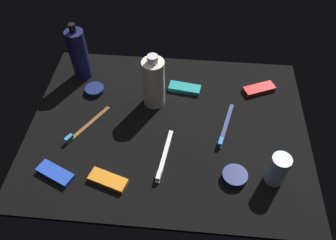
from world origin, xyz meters
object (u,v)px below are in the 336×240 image
object	(u,v)px
deodorant_stick	(278,169)
toothbrush_brown	(85,126)
lotion_bottle	(79,54)
snack_bar_red	(259,89)
snack_bar_orange	(108,180)
snack_bar_teal	(185,88)
toothbrush_white	(164,158)
cream_tin_right	(95,90)
bodywash_bottle	(154,82)
cream_tin_left	(235,176)
snack_bar_blue	(55,173)
toothbrush_navy	(225,127)

from	to	relation	value
deodorant_stick	toothbrush_brown	bearing A→B (deg)	-13.32
lotion_bottle	snack_bar_red	world-z (taller)	lotion_bottle
lotion_bottle	snack_bar_orange	size ratio (longest dim) A/B	1.97
snack_bar_orange	snack_bar_teal	size ratio (longest dim) A/B	1.00
toothbrush_white	cream_tin_right	world-z (taller)	toothbrush_white
lotion_bottle	snack_bar_orange	xyz separation A→B (cm)	(-17.10, 40.90, -8.31)
bodywash_bottle	cream_tin_left	size ratio (longest dim) A/B	2.76
deodorant_stick	toothbrush_white	bearing A→B (deg)	-7.14
snack_bar_blue	cream_tin_left	xyz separation A→B (cm)	(-48.18, -3.31, 0.24)
snack_bar_orange	snack_bar_red	size ratio (longest dim) A/B	1.00
snack_bar_red	cream_tin_right	xyz separation A→B (cm)	(54.42, 5.32, 0.10)
deodorant_stick	snack_bar_red	distance (cm)	34.04
lotion_bottle	toothbrush_navy	distance (cm)	53.07
cream_tin_left	cream_tin_right	world-z (taller)	cream_tin_left
toothbrush_brown	snack_bar_blue	distance (cm)	17.35
deodorant_stick	toothbrush_brown	xyz separation A→B (cm)	(54.65, -12.94, -4.28)
snack_bar_orange	toothbrush_navy	bearing A→B (deg)	-128.51
deodorant_stick	toothbrush_navy	distance (cm)	21.11
deodorant_stick	cream_tin_left	bearing A→B (deg)	3.49
cream_tin_left	deodorant_stick	bearing A→B (deg)	-176.51
bodywash_bottle	toothbrush_navy	xyz separation A→B (cm)	(-22.53, 9.22, -7.90)
toothbrush_white	snack_bar_blue	size ratio (longest dim) A/B	1.73
snack_bar_blue	cream_tin_left	world-z (taller)	cream_tin_left
deodorant_stick	cream_tin_right	size ratio (longest dim) A/B	1.59
deodorant_stick	snack_bar_red	world-z (taller)	deodorant_stick
deodorant_stick	snack_bar_red	bearing A→B (deg)	-88.32
toothbrush_navy	snack_bar_red	bearing A→B (deg)	-123.71
snack_bar_teal	cream_tin_left	world-z (taller)	cream_tin_left
toothbrush_white	snack_bar_red	xyz separation A→B (cm)	(-28.85, -30.04, 0.14)
snack_bar_red	cream_tin_right	distance (cm)	54.68
snack_bar_red	cream_tin_right	bearing A→B (deg)	-18.30
bodywash_bottle	toothbrush_white	size ratio (longest dim) A/B	1.04
snack_bar_teal	snack_bar_blue	distance (cm)	48.67
deodorant_stick	cream_tin_left	distance (cm)	11.15
toothbrush_white	cream_tin_left	bearing A→B (deg)	167.31
toothbrush_brown	snack_bar_orange	bearing A→B (deg)	121.12
snack_bar_orange	cream_tin_right	size ratio (longest dim) A/B	1.69
toothbrush_white	snack_bar_blue	bearing A→B (deg)	14.96
cream_tin_left	cream_tin_right	xyz separation A→B (cm)	(44.99, -29.09, -0.15)
deodorant_stick	cream_tin_right	distance (cm)	62.42
toothbrush_brown	snack_bar_teal	world-z (taller)	toothbrush_brown
lotion_bottle	toothbrush_white	xyz separation A→B (cm)	(-31.25, 32.46, -8.45)
deodorant_stick	cream_tin_left	world-z (taller)	deodorant_stick
cream_tin_left	snack_bar_blue	bearing A→B (deg)	3.93
cream_tin_right	snack_bar_teal	bearing A→B (deg)	-173.33
lotion_bottle	cream_tin_right	xyz separation A→B (cm)	(-5.68, 7.75, -8.21)
deodorant_stick	toothbrush_white	size ratio (longest dim) A/B	0.54
lotion_bottle	cream_tin_right	bearing A→B (deg)	126.24
deodorant_stick	toothbrush_navy	size ratio (longest dim) A/B	0.55
lotion_bottle	snack_bar_orange	world-z (taller)	lotion_bottle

